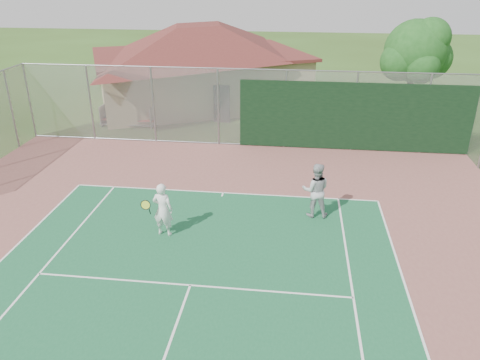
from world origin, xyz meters
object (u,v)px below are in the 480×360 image
(clubhouse, at_px, (199,57))
(bleachers, at_px, (130,113))
(tree, at_px, (417,53))
(player_grey_back, at_px, (316,191))
(player_white_front, at_px, (163,210))

(clubhouse, bearing_deg, bleachers, -146.04)
(clubhouse, xyz_separation_m, bleachers, (-2.83, -4.58, -2.19))
(tree, relative_size, player_grey_back, 2.87)
(player_white_front, height_order, player_grey_back, player_grey_back)
(tree, distance_m, player_grey_back, 13.23)
(bleachers, relative_size, tree, 0.54)
(bleachers, bearing_deg, player_grey_back, -44.11)
(player_white_front, bearing_deg, clubhouse, -75.48)
(clubhouse, distance_m, player_white_front, 15.62)
(player_grey_back, bearing_deg, clubhouse, -66.34)
(bleachers, xyz_separation_m, player_grey_back, (9.35, -9.03, 0.37))
(clubhouse, height_order, bleachers, clubhouse)
(clubhouse, distance_m, tree, 11.97)
(player_white_front, bearing_deg, bleachers, -58.83)
(bleachers, xyz_separation_m, tree, (14.65, 2.83, 2.91))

